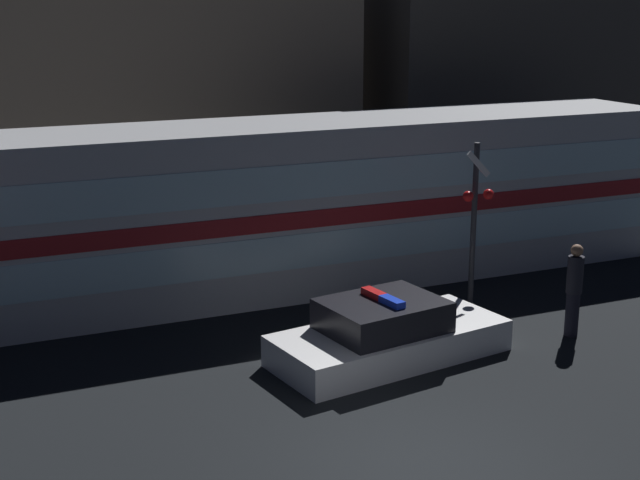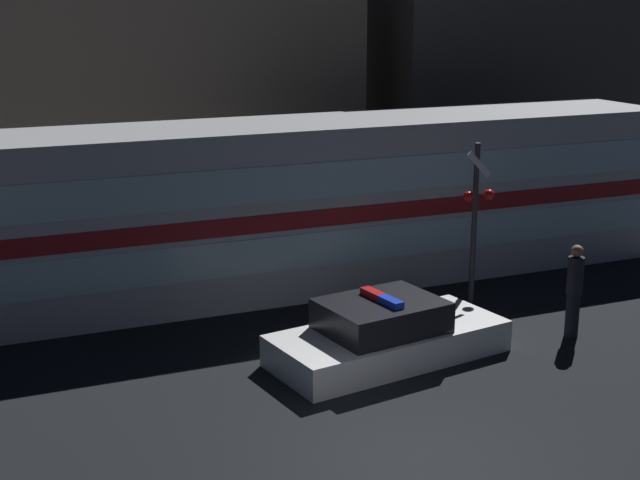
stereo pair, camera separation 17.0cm
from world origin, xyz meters
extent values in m
plane|color=black|center=(0.00, 0.00, 0.00)|extent=(120.00, 120.00, 0.00)
cube|color=#B7BABF|center=(0.79, 8.54, 1.89)|extent=(20.45, 2.85, 3.77)
cube|color=maroon|center=(0.79, 7.10, 1.89)|extent=(20.04, 0.03, 0.38)
cube|color=silver|center=(0.79, 7.10, 1.21)|extent=(19.43, 0.02, 0.75)
cube|color=silver|center=(0.79, 7.10, 2.71)|extent=(19.43, 0.02, 0.75)
cube|color=silver|center=(1.48, 3.69, 0.29)|extent=(4.61, 2.50, 0.59)
cube|color=black|center=(1.30, 3.67, 0.87)|extent=(2.33, 1.93, 0.56)
cube|color=blue|center=(1.35, 3.39, 1.21)|extent=(0.28, 0.58, 0.12)
cube|color=red|center=(1.26, 3.94, 1.21)|extent=(0.28, 0.58, 0.12)
cylinder|color=black|center=(5.30, 3.29, 0.44)|extent=(0.27, 0.27, 0.88)
cylinder|color=black|center=(5.30, 3.29, 1.25)|extent=(0.31, 0.31, 0.74)
sphere|color=#8C664C|center=(5.30, 3.29, 1.74)|extent=(0.24, 0.24, 0.24)
cylinder|color=#2D2D33|center=(4.34, 5.44, 1.79)|extent=(0.12, 0.12, 3.58)
sphere|color=red|center=(4.10, 5.31, 2.51)|extent=(0.23, 0.23, 0.23)
sphere|color=red|center=(4.59, 5.31, 2.51)|extent=(0.23, 0.23, 0.23)
cube|color=white|center=(4.34, 5.36, 3.15)|extent=(0.58, 0.03, 0.58)
cube|color=#726656|center=(0.65, 17.69, 3.62)|extent=(11.09, 6.36, 7.24)
cube|color=#47423D|center=(12.83, 17.88, 5.35)|extent=(10.15, 6.71, 10.69)
camera|label=1|loc=(-5.80, -9.84, 6.37)|focal=50.00mm
camera|label=2|loc=(-5.64, -9.91, 6.37)|focal=50.00mm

